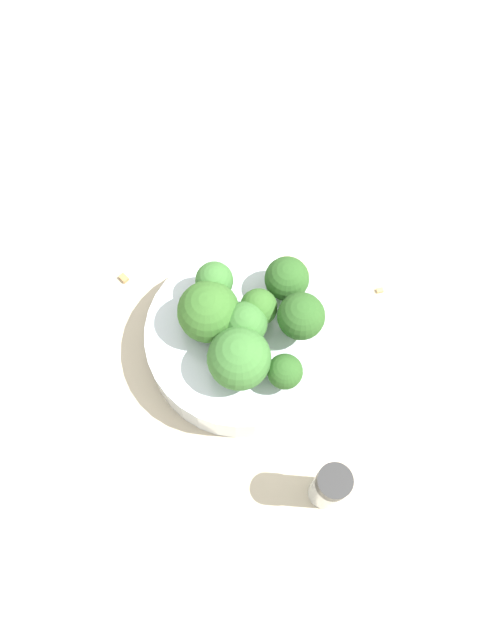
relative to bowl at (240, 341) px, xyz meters
The scene contains 14 objects.
ground_plane 0.02m from the bowl, ahead, with size 3.00×3.00×0.00m, color beige.
bowl is the anchor object (origin of this frame).
broccoli_floret_0 0.08m from the bowl, 99.13° to the right, with size 0.04×0.04×0.05m.
broccoli_floret_1 0.05m from the bowl, behind, with size 0.04×0.04×0.05m.
broccoli_floret_2 0.06m from the bowl, 20.65° to the left, with size 0.06×0.06×0.06m.
broccoli_floret_3 0.08m from the bowl, 166.50° to the left, with size 0.03×0.03×0.04m.
broccoli_floret_4 0.07m from the bowl, 125.21° to the left, with size 0.06×0.06×0.06m.
broccoli_floret_5 0.06m from the bowl, 106.11° to the right, with size 0.04×0.04×0.05m.
broccoli_floret_6 0.08m from the bowl, 142.71° to the right, with size 0.04×0.04×0.06m.
broccoli_floret_7 0.07m from the bowl, 22.01° to the right, with size 0.04×0.04×0.05m.
pepper_shaker 0.17m from the bowl, 154.87° to the left, with size 0.03×0.03×0.08m.
almond_crumb_0 0.15m from the bowl, ahead, with size 0.01×0.01×0.01m, color #AD7F4C.
almond_crumb_1 0.17m from the bowl, 119.82° to the right, with size 0.01×0.00×0.01m, color tan.
almond_crumb_2 0.11m from the bowl, 60.06° to the right, with size 0.01×0.01×0.01m, color #AD7F4C.
Camera 1 is at (-0.13, 0.18, 0.61)m, focal length 35.00 mm.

